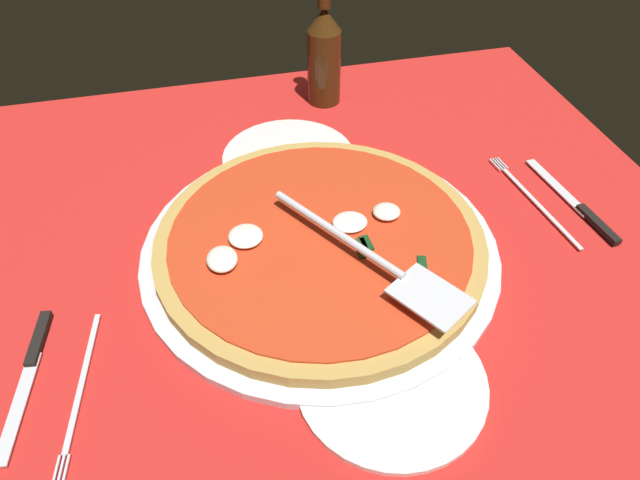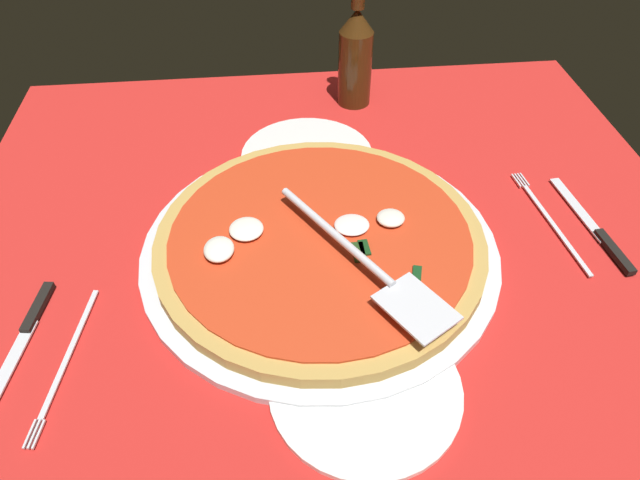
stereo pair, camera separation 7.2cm
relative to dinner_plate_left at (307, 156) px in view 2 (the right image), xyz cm
name	(u,v)px [view 2 (the right image)]	position (x,y,z in cm)	size (l,w,h in cm)	color
ground_plane	(334,266)	(23.08, 1.41, -1.00)	(100.96, 100.96, 0.80)	red
checker_pattern	(334,264)	(23.08, 1.41, -0.55)	(100.96, 100.96, 0.10)	silver
pizza_pan	(320,249)	(20.99, -0.13, 0.16)	(45.81, 45.81, 1.32)	silver
dinner_plate_left	(307,156)	(0.00, 0.00, 0.00)	(20.51, 20.51, 1.00)	silver
dinner_plate_right	(365,388)	(41.73, 2.47, 0.00)	(20.15, 20.15, 1.00)	white
pizza	(319,240)	(20.99, -0.20, 1.84)	(42.05, 42.05, 3.38)	tan
pizza_server	(364,261)	(27.83, 4.36, 4.56)	(26.65, 18.34, 1.00)	silver
place_setting_near	(45,349)	(33.16, -31.97, -0.15)	(21.92, 15.49, 1.40)	silver
place_setting_far	(573,228)	(20.11, 34.58, -0.13)	(21.51, 12.70, 1.40)	white
beer_bottle	(355,55)	(-15.83, 9.63, 8.58)	(5.74, 5.74, 23.39)	#3C230C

